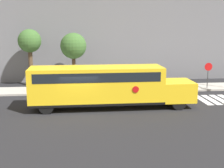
% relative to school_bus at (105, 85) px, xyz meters
% --- Properties ---
extents(ground_plane, '(60.00, 60.00, 0.00)m').
position_rel_school_bus_xyz_m(ground_plane, '(-1.81, -0.57, -1.69)').
color(ground_plane, black).
extents(sidewalk_strip, '(44.00, 3.00, 0.15)m').
position_rel_school_bus_xyz_m(sidewalk_strip, '(-1.81, 5.93, -1.61)').
color(sidewalk_strip, '#B2ADA3').
rests_on(sidewalk_strip, ground).
extents(building_backdrop, '(32.00, 4.00, 12.49)m').
position_rel_school_bus_xyz_m(building_backdrop, '(-1.81, 12.43, 4.56)').
color(building_backdrop, slate).
rests_on(building_backdrop, ground).
extents(school_bus, '(11.53, 2.57, 2.94)m').
position_rel_school_bus_xyz_m(school_bus, '(0.00, 0.00, 0.00)').
color(school_bus, yellow).
rests_on(school_bus, ground).
extents(stop_sign, '(0.71, 0.10, 2.45)m').
position_rel_school_bus_xyz_m(stop_sign, '(9.75, 5.07, -0.06)').
color(stop_sign, '#38383A').
rests_on(stop_sign, ground).
extents(tree_near_sidewalk, '(2.18, 2.18, 5.38)m').
position_rel_school_bus_xyz_m(tree_near_sidewalk, '(-6.29, 8.65, 2.47)').
color(tree_near_sidewalk, brown).
rests_on(tree_near_sidewalk, ground).
extents(tree_far_sidewalk, '(2.43, 2.43, 5.05)m').
position_rel_school_bus_xyz_m(tree_far_sidewalk, '(-2.22, 7.96, 2.09)').
color(tree_far_sidewalk, brown).
rests_on(tree_far_sidewalk, ground).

